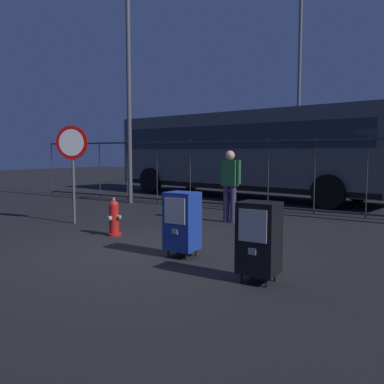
# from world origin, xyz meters

# --- Properties ---
(ground_plane) EXTENTS (60.00, 60.00, 0.00)m
(ground_plane) POSITION_xyz_m (0.00, 0.00, 0.00)
(ground_plane) COLOR black
(fire_hydrant) EXTENTS (0.33, 0.32, 0.75)m
(fire_hydrant) POSITION_xyz_m (-1.23, 0.75, 0.35)
(fire_hydrant) COLOR red
(fire_hydrant) RESTS_ON ground_plane
(newspaper_box_primary) EXTENTS (0.48, 0.42, 1.02)m
(newspaper_box_primary) POSITION_xyz_m (0.85, 0.04, 0.57)
(newspaper_box_primary) COLOR black
(newspaper_box_primary) RESTS_ON ground_plane
(newspaper_box_secondary) EXTENTS (0.48, 0.42, 1.02)m
(newspaper_box_secondary) POSITION_xyz_m (2.37, -0.51, 0.57)
(newspaper_box_secondary) COLOR black
(newspaper_box_secondary) RESTS_ON ground_plane
(stop_sign) EXTENTS (0.71, 0.31, 2.23)m
(stop_sign) POSITION_xyz_m (-2.97, 1.30, 1.60)
(stop_sign) COLOR #4C4F54
(stop_sign) RESTS_ON ground_plane
(pedestrian) EXTENTS (0.55, 0.22, 1.67)m
(pedestrian) POSITION_xyz_m (-0.02, 3.35, 0.95)
(pedestrian) COLOR #382D51
(pedestrian) RESTS_ON ground_plane
(traffic_cone) EXTENTS (0.36, 0.36, 0.53)m
(traffic_cone) POSITION_xyz_m (0.75, 3.43, 0.26)
(traffic_cone) COLOR black
(traffic_cone) RESTS_ON ground_plane
(fence_barrier) EXTENTS (18.03, 0.04, 2.00)m
(fence_barrier) POSITION_xyz_m (-0.00, 5.65, 1.02)
(fence_barrier) COLOR #2D2D33
(fence_barrier) RESTS_ON ground_plane
(bus_near) EXTENTS (10.75, 4.03, 3.00)m
(bus_near) POSITION_xyz_m (-2.10, 8.65, 1.71)
(bus_near) COLOR #4C5156
(bus_near) RESTS_ON ground_plane
(street_light_near_left) EXTENTS (0.32, 0.32, 7.43)m
(street_light_near_left) POSITION_xyz_m (-4.45, 5.00, 4.28)
(street_light_near_left) COLOR #4C4F54
(street_light_near_left) RESTS_ON ground_plane
(street_light_near_right) EXTENTS (0.32, 0.32, 8.38)m
(street_light_near_right) POSITION_xyz_m (-1.12, 11.55, 4.77)
(street_light_near_right) COLOR #4C4F54
(street_light_near_right) RESTS_ON ground_plane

